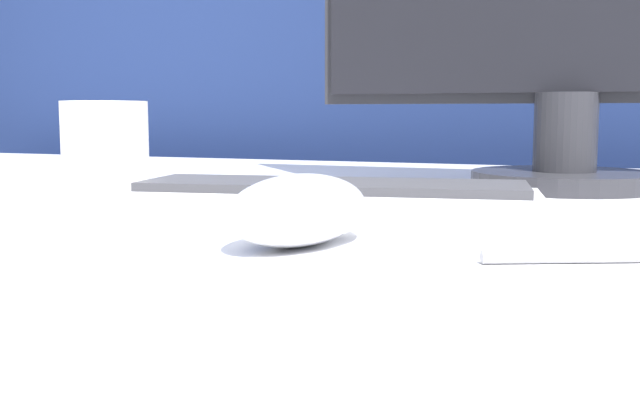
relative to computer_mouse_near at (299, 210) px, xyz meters
name	(u,v)px	position (x,y,z in m)	size (l,w,h in m)	color
partition_panel	(481,199)	(-0.03, 0.95, -0.10)	(5.00, 0.03, 1.35)	navy
computer_mouse_near	(299,210)	(0.00, 0.00, 0.00)	(0.09, 0.14, 0.05)	white
keyboard	(332,195)	(-0.05, 0.19, -0.01)	(0.38, 0.17, 0.02)	silver
mug	(105,148)	(-0.31, 0.21, 0.03)	(0.09, 0.09, 0.10)	white
pen	(606,256)	(0.19, 0.01, -0.02)	(0.14, 0.07, 0.01)	#99999E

